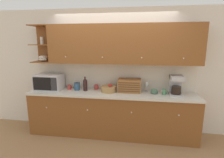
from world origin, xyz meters
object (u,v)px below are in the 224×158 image
at_px(mug_patterned_third, 69,87).
at_px(microwave, 49,82).
at_px(bread_box, 129,85).
at_px(bowl_stack_on_counter, 154,91).
at_px(mug, 96,87).
at_px(wine_bottle, 85,84).
at_px(fruit_basket, 109,89).
at_px(coffee_maker, 176,85).
at_px(wine_glass, 147,85).
at_px(mug_blue_second, 164,92).
at_px(storage_canister, 77,86).

bearing_deg(mug_patterned_third, microwave, -171.75).
relative_size(bread_box, bowl_stack_on_counter, 3.07).
bearing_deg(mug, wine_bottle, -145.02).
height_order(wine_bottle, fruit_basket, wine_bottle).
bearing_deg(mug, mug_patterned_third, -169.81).
bearing_deg(wine_bottle, coffee_maker, -0.74).
height_order(microwave, mug, microwave).
height_order(mug, wine_glass, wine_glass).
xyz_separation_m(microwave, bowl_stack_on_counter, (2.21, 0.02, -0.12)).
bearing_deg(mug_blue_second, wine_glass, 154.92).
distance_m(fruit_basket, bowl_stack_on_counter, 0.92).
xyz_separation_m(bowl_stack_on_counter, coffee_maker, (0.40, -0.02, 0.15)).
height_order(mug, fruit_basket, fruit_basket).
xyz_separation_m(wine_bottle, coffee_maker, (1.82, -0.02, 0.05)).
relative_size(bowl_stack_on_counter, coffee_maker, 0.40).
bearing_deg(mug, fruit_basket, -28.68).
bearing_deg(wine_glass, fruit_basket, -170.07).
height_order(microwave, storage_canister, microwave).
height_order(mug_patterned_third, wine_bottle, wine_bottle).
bearing_deg(bowl_stack_on_counter, coffee_maker, -3.29).
height_order(mug, bread_box, bread_box).
xyz_separation_m(wine_glass, bowl_stack_on_counter, (0.15, -0.12, -0.10)).
bearing_deg(wine_bottle, fruit_basket, -1.94).
relative_size(storage_canister, bowl_stack_on_counter, 1.06).
xyz_separation_m(mug_patterned_third, coffee_maker, (2.19, -0.06, 0.14)).
bearing_deg(storage_canister, wine_bottle, -6.65).
distance_m(storage_canister, coffee_maker, 2.02).
height_order(bowl_stack_on_counter, mug_blue_second, mug_blue_second).
bearing_deg(mug_patterned_third, bowl_stack_on_counter, -1.33).
relative_size(mug, bowl_stack_on_counter, 0.68).
bearing_deg(fruit_basket, mug_blue_second, -1.22).
relative_size(storage_canister, wine_bottle, 0.53).
distance_m(microwave, mug_patterned_third, 0.45).
bearing_deg(bread_box, bowl_stack_on_counter, -5.76).
bearing_deg(storage_canister, bowl_stack_on_counter, -0.80).
distance_m(mug_patterned_third, wine_bottle, 0.38).
height_order(bread_box, mug_blue_second, bread_box).
xyz_separation_m(fruit_basket, bowl_stack_on_counter, (0.92, 0.02, -0.02)).
bearing_deg(fruit_basket, wine_glass, 9.93).
distance_m(storage_canister, bowl_stack_on_counter, 1.61).
distance_m(bread_box, mug_blue_second, 0.70).
distance_m(microwave, mug, 1.02).
bearing_deg(wine_glass, mug_blue_second, -25.08).
xyz_separation_m(mug_patterned_third, bowl_stack_on_counter, (1.79, -0.04, -0.00)).
distance_m(mug_patterned_third, fruit_basket, 0.87).
xyz_separation_m(storage_canister, mug_blue_second, (1.80, -0.06, -0.03)).
xyz_separation_m(storage_canister, wine_glass, (1.46, 0.10, 0.06)).
bearing_deg(coffee_maker, storage_canister, 178.70).
relative_size(wine_bottle, coffee_maker, 0.79).
bearing_deg(fruit_basket, coffee_maker, -0.29).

